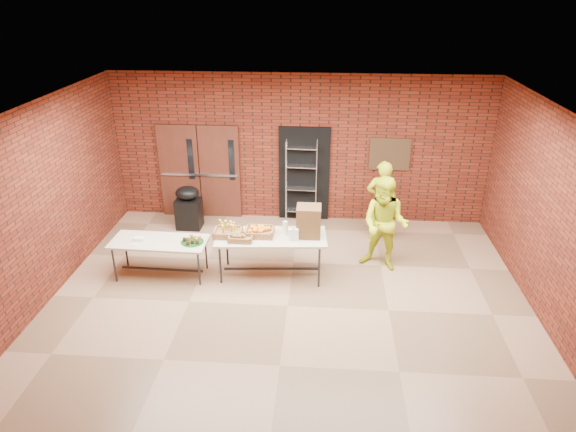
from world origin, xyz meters
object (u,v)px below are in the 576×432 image
object	(u,v)px
covered_grill	(189,207)
volunteer_woman	(381,201)
table_left	(159,244)
wire_rack	(301,182)
volunteer_man	(385,224)
table_right	(271,239)
coffee_dispenser	(309,221)

from	to	relation	value
covered_grill	volunteer_woman	world-z (taller)	volunteer_woman
table_left	covered_grill	xyz separation A→B (m)	(0.01, 1.99, -0.17)
table_left	wire_rack	bearing A→B (deg)	48.09
covered_grill	volunteer_man	xyz separation A→B (m)	(3.99, -1.40, 0.42)
covered_grill	volunteer_man	distance (m)	4.25
volunteer_woman	volunteer_man	world-z (taller)	volunteer_man
table_right	coffee_dispenser	distance (m)	0.75
volunteer_woman	volunteer_man	bearing A→B (deg)	88.61
table_right	volunteer_woman	xyz separation A→B (m)	(2.07, 1.60, 0.12)
coffee_dispenser	covered_grill	distance (m)	3.23
table_left	table_right	world-z (taller)	table_right
coffee_dispenser	volunteer_woman	size ratio (longest dim) A/B	0.33
table_left	table_right	bearing A→B (deg)	5.70
wire_rack	volunteer_woman	distance (m)	1.83
coffee_dispenser	table_right	bearing A→B (deg)	-173.59
coffee_dispenser	volunteer_woman	bearing A→B (deg)	47.37
wire_rack	volunteer_man	bearing A→B (deg)	-47.23
volunteer_woman	wire_rack	bearing A→B (deg)	-23.87
table_left	volunteer_woman	size ratio (longest dim) A/B	1.02
coffee_dispenser	volunteer_man	bearing A→B (deg)	15.34
volunteer_man	wire_rack	bearing A→B (deg)	152.42
wire_rack	table_right	xyz separation A→B (m)	(-0.41, -2.37, -0.19)
covered_grill	volunteer_woman	size ratio (longest dim) A/B	0.56
volunteer_man	covered_grill	bearing A→B (deg)	-176.91
table_right	coffee_dispenser	xyz separation A→B (m)	(0.66, 0.07, 0.34)
table_right	covered_grill	distance (m)	2.72
volunteer_man	table_left	bearing A→B (deg)	-149.24
table_right	volunteer_woman	distance (m)	2.62
table_left	volunteer_woman	distance (m)	4.41
wire_rack	coffee_dispenser	world-z (taller)	wire_rack
table_right	volunteer_man	bearing A→B (deg)	8.13
wire_rack	covered_grill	bearing A→B (deg)	-164.93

